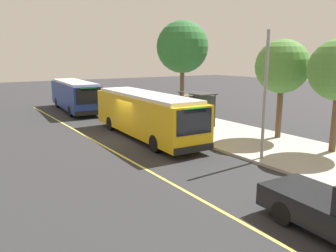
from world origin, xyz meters
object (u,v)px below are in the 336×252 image
object	(u,v)px
transit_bus_main	(145,114)
route_sign_post	(186,108)
transit_bus_second	(75,95)
waiting_bench	(197,118)
pedestrian_commuter	(188,115)

from	to	relation	value
transit_bus_main	route_sign_post	distance (m)	2.73
transit_bus_second	waiting_bench	world-z (taller)	transit_bus_second
transit_bus_second	route_sign_post	size ratio (longest dim) A/B	3.88
transit_bus_second	route_sign_post	distance (m)	15.43
transit_bus_main	waiting_bench	size ratio (longest dim) A/B	7.12
transit_bus_second	pedestrian_commuter	xyz separation A→B (m)	(13.34, 4.16, -0.50)
transit_bus_second	waiting_bench	size ratio (longest dim) A/B	6.78
transit_bus_second	pedestrian_commuter	world-z (taller)	transit_bus_second
route_sign_post	pedestrian_commuter	xyz separation A→B (m)	(-1.86, 1.57, -0.84)
transit_bus_main	route_sign_post	size ratio (longest dim) A/B	4.07
transit_bus_main	waiting_bench	bearing A→B (deg)	101.61
route_sign_post	pedestrian_commuter	size ratio (longest dim) A/B	1.66
transit_bus_main	pedestrian_commuter	size ratio (longest dim) A/B	6.74
transit_bus_second	route_sign_post	xyz separation A→B (m)	(15.20, 2.59, 0.34)
transit_bus_second	pedestrian_commuter	bearing A→B (deg)	17.32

